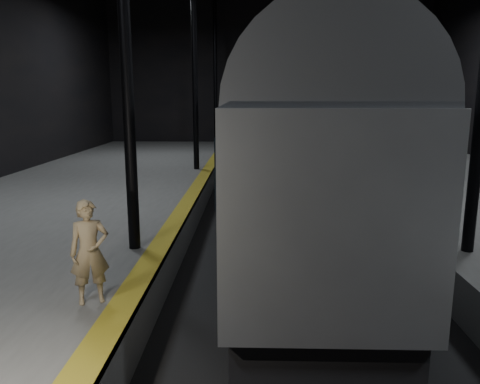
{
  "coord_description": "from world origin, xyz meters",
  "views": [
    {
      "loc": [
        -1.07,
        -14.27,
        4.44
      ],
      "look_at": [
        -1.41,
        -2.38,
        2.0
      ],
      "focal_mm": 35.0,
      "sensor_mm": 36.0,
      "label": 1
    }
  ],
  "objects": [
    {
      "name": "tactile_strip",
      "position": [
        -3.25,
        0.0,
        1.0
      ],
      "size": [
        0.5,
        43.8,
        0.01
      ],
      "primitive_type": "cube",
      "color": "olive",
      "rests_on": "platform_left"
    },
    {
      "name": "train",
      "position": [
        -0.0,
        2.09,
        3.16
      ],
      "size": [
        3.17,
        21.21,
        5.67
      ],
      "color": "#A9ACB1",
      "rests_on": "ground"
    },
    {
      "name": "woman",
      "position": [
        -3.8,
        -6.9,
        1.89
      ],
      "size": [
        0.76,
        0.65,
        1.77
      ],
      "primitive_type": "imported",
      "rotation": [
        0.0,
        0.0,
        0.43
      ],
      "color": "#9B855F",
      "rests_on": "platform_left"
    },
    {
      "name": "ground",
      "position": [
        0.0,
        0.0,
        0.0
      ],
      "size": [
        44.0,
        44.0,
        0.0
      ],
      "primitive_type": "plane",
      "color": "black",
      "rests_on": "ground"
    },
    {
      "name": "track",
      "position": [
        0.0,
        0.0,
        0.07
      ],
      "size": [
        2.4,
        43.0,
        0.24
      ],
      "color": "#3F3328",
      "rests_on": "ground"
    },
    {
      "name": "platform_left",
      "position": [
        -7.5,
        0.0,
        0.5
      ],
      "size": [
        9.0,
        43.8,
        1.0
      ],
      "primitive_type": "cube",
      "color": "#555452",
      "rests_on": "ground"
    }
  ]
}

